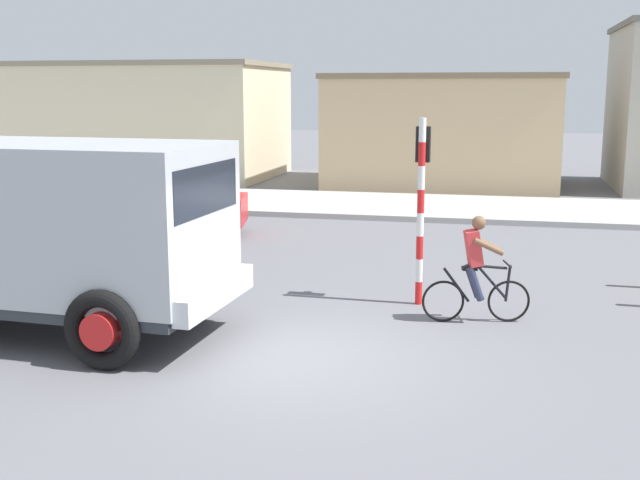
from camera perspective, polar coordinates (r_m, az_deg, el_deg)
The scene contains 8 objects.
ground_plane at distance 11.05m, azimuth -1.61°, elevation -8.58°, with size 120.00×120.00×0.00m, color slate.
sidewalk_far at distance 24.74m, azimuth 6.66°, elevation 2.42°, with size 80.00×5.00×0.16m, color #ADADA8.
truck_foreground at distance 12.50m, azimuth -18.93°, elevation 1.02°, with size 5.53×3.04×2.90m.
cyclist at distance 12.76m, azimuth 11.21°, elevation -2.08°, with size 1.69×0.58×1.72m.
traffic_light_pole at distance 13.55m, azimuth 7.34°, elevation 3.95°, with size 0.24×0.43×3.20m.
car_red_near at distance 20.45m, azimuth -11.16°, elevation 2.61°, with size 4.27×2.51×1.60m.
building_corner_left at distance 34.80m, azimuth -11.96°, elevation 8.48°, with size 10.59×6.91×4.75m.
building_mid_block at distance 30.93m, azimuth 8.91°, elevation 7.82°, with size 8.52×6.66×4.22m.
Camera 1 is at (2.62, -10.09, 3.67)m, focal length 44.39 mm.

